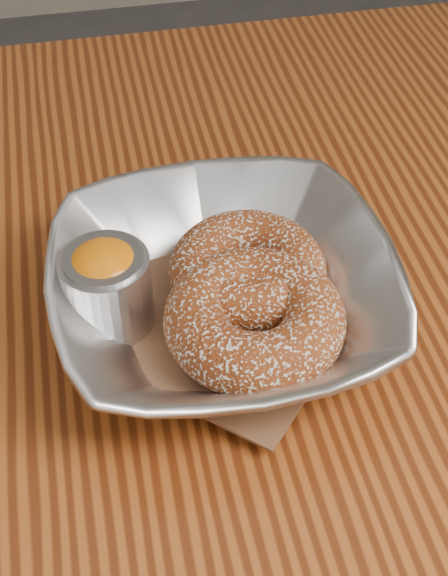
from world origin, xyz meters
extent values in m
cube|color=brown|center=(0.00, 0.00, 0.73)|extent=(1.20, 0.80, 0.04)
imported|color=silver|center=(0.11, 0.03, 0.78)|extent=(0.20, 0.20, 0.05)
cube|color=brown|center=(0.11, 0.03, 0.76)|extent=(0.20, 0.20, 0.00)
torus|color=brown|center=(0.13, 0.04, 0.78)|extent=(0.12, 0.12, 0.03)
torus|color=brown|center=(0.12, 0.00, 0.78)|extent=(0.14, 0.14, 0.04)
cylinder|color=silver|center=(0.04, 0.03, 0.78)|extent=(0.05, 0.05, 0.05)
cylinder|color=gray|center=(0.04, 0.03, 0.79)|extent=(0.05, 0.05, 0.05)
ellipsoid|color=orange|center=(0.04, 0.03, 0.80)|extent=(0.04, 0.04, 0.03)
camera|label=1|loc=(0.04, -0.30, 1.12)|focal=50.00mm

